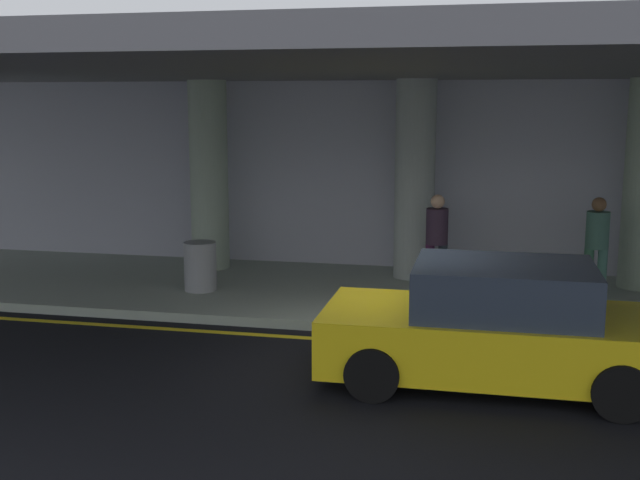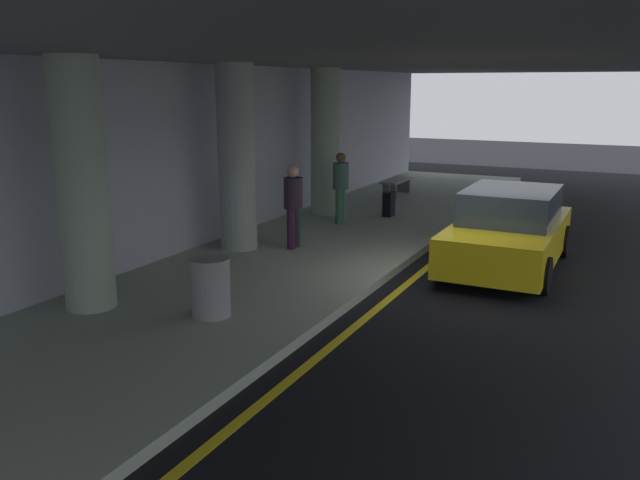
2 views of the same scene
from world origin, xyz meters
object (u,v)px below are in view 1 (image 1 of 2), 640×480
(support_column_center, at_px, (415,180))
(traveler_with_luggage, at_px, (437,236))
(trash_bin_steel, at_px, (200,266))
(person_waiting_for_ride, at_px, (597,240))
(car_yellow_taxi, at_px, (496,327))
(support_column_left_mid, at_px, (209,176))

(support_column_center, relative_size, traveler_with_luggage, 2.17)
(support_column_center, height_order, traveler_with_luggage, support_column_center)
(trash_bin_steel, bearing_deg, person_waiting_for_ride, 8.68)
(support_column_center, distance_m, traveler_with_luggage, 1.41)
(car_yellow_taxi, distance_m, trash_bin_steel, 5.95)
(trash_bin_steel, bearing_deg, traveler_with_luggage, 11.92)
(support_column_left_mid, relative_size, support_column_center, 1.00)
(trash_bin_steel, bearing_deg, support_column_left_mid, 104.54)
(support_column_center, distance_m, person_waiting_for_ride, 3.36)
(car_yellow_taxi, xyz_separation_m, person_waiting_for_ride, (1.67, 4.24, 0.40))
(person_waiting_for_ride, bearing_deg, car_yellow_taxi, 152.75)
(traveler_with_luggage, distance_m, person_waiting_for_ride, 2.66)
(support_column_left_mid, relative_size, traveler_with_luggage, 2.17)
(support_column_center, height_order, trash_bin_steel, support_column_center)
(support_column_center, distance_m, trash_bin_steel, 4.21)
(car_yellow_taxi, relative_size, person_waiting_for_ride, 2.44)
(person_waiting_for_ride, bearing_deg, trash_bin_steel, 92.87)
(support_column_left_mid, xyz_separation_m, person_waiting_for_ride, (7.14, -0.83, -0.86))
(support_column_center, relative_size, car_yellow_taxi, 0.89)
(person_waiting_for_ride, xyz_separation_m, trash_bin_steel, (-6.66, -1.02, -0.54))
(support_column_left_mid, height_order, person_waiting_for_ride, support_column_left_mid)
(car_yellow_taxi, distance_m, traveler_with_luggage, 4.21)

